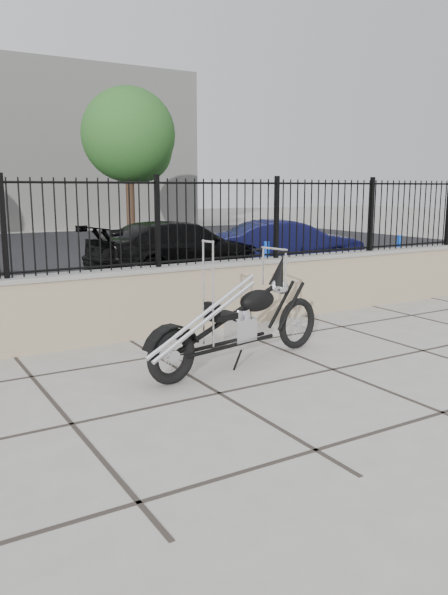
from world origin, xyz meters
TOP-DOWN VIEW (x-y plane):
  - ground_plane at (0.00, 0.00)m, footprint 90.00×90.00m
  - parking_lot at (0.00, 12.50)m, footprint 30.00×30.00m
  - retaining_wall at (0.00, 2.50)m, footprint 14.00×0.36m
  - iron_fence at (0.00, 2.50)m, footprint 14.00×0.08m
  - chopper_motorcycle at (-0.84, 0.70)m, footprint 2.56×0.94m
  - car_black at (1.69, 7.22)m, footprint 4.67×2.49m
  - car_blue at (4.64, 6.94)m, footprint 3.96×2.30m
  - bollard_b at (2.25, 4.51)m, footprint 0.15×0.15m
  - bollard_c at (6.14, 4.68)m, footprint 0.13×0.13m
  - tree_right at (4.11, 16.13)m, footprint 3.48×3.48m

SIDE VIEW (x-z plane):
  - ground_plane at x=0.00m, z-range 0.00..0.00m
  - parking_lot at x=0.00m, z-range 0.00..0.00m
  - bollard_c at x=6.14m, z-range 0.00..0.94m
  - retaining_wall at x=0.00m, z-range 0.00..0.96m
  - bollard_b at x=2.25m, z-range 0.00..0.99m
  - car_blue at x=4.64m, z-range 0.00..1.23m
  - car_black at x=1.69m, z-range 0.00..1.29m
  - chopper_motorcycle at x=-0.84m, z-range 0.00..1.51m
  - iron_fence at x=0.00m, z-range 0.96..2.16m
  - tree_right at x=4.11m, z-range 1.18..7.05m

